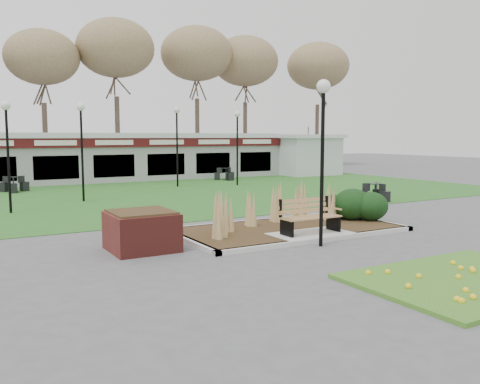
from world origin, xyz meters
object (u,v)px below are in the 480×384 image
food_pavilion (107,157)px  bistro_set_c (375,195)px  bistro_set_b (14,187)px  lamp_post_mid_right (177,129)px  patio_umbrella (308,154)px  lamp_post_mid_left (7,132)px  lamp_post_near_left (323,126)px  lamp_post_far_left (81,130)px  service_hut (307,154)px  bistro_set_d (226,176)px  park_bench (309,216)px  lamp_post_far_right (237,131)px  brick_planter (142,230)px

food_pavilion → bistro_set_c: (7.14, -14.96, -1.22)m
food_pavilion → bistro_set_b: 6.89m
lamp_post_mid_right → patio_umbrella: size_ratio=1.88×
lamp_post_mid_right → patio_umbrella: (11.27, 3.32, -1.67)m
lamp_post_mid_left → bistro_set_c: 14.40m
lamp_post_mid_right → lamp_post_near_left: bearing=-100.0°
lamp_post_far_left → lamp_post_near_left: bearing=-75.2°
service_hut → bistro_set_d: bearing=-171.9°
park_bench → lamp_post_near_left: 2.63m
park_bench → food_pavilion: size_ratio=0.07×
food_pavilion → lamp_post_far_right: size_ratio=6.03×
bistro_set_b → lamp_post_mid_right: bearing=-10.6°
service_hut → lamp_post_mid_left: (-19.99, -9.11, 1.41)m
patio_umbrella → food_pavilion: bearing=171.8°
brick_planter → lamp_post_mid_right: (6.71, 13.68, 2.63)m
brick_planter → lamp_post_far_right: (9.86, 12.74, 2.50)m
brick_planter → lamp_post_near_left: lamp_post_near_left is taller
lamp_post_far_left → food_pavilion: bearing=68.9°
park_bench → lamp_post_far_left: 11.43m
bistro_set_b → lamp_post_far_right: bearing=-12.4°
food_pavilion → patio_umbrella: 13.72m
lamp_post_far_right → lamp_post_mid_left: bearing=-157.9°
bistro_set_d → lamp_post_mid_left: bearing=-148.0°
food_pavilion → lamp_post_mid_left: 12.91m
park_bench → lamp_post_mid_right: size_ratio=0.40×
lamp_post_mid_left → bistro_set_d: lamp_post_mid_left is taller
park_bench → bistro_set_d: 17.97m
brick_planter → lamp_post_far_right: 16.30m
park_bench → lamp_post_near_left: size_ratio=0.42×
service_hut → bistro_set_c: 14.52m
lamp_post_mid_right → lamp_post_far_right: 3.29m
bistro_set_c → bistro_set_d: bearing=93.0°
bistro_set_b → lamp_post_mid_left: bearing=-96.8°
bistro_set_d → patio_umbrella: patio_umbrella is taller
service_hut → bistro_set_c: (-6.36, -13.00, -1.19)m
brick_planter → service_hut: 24.71m
food_pavilion → lamp_post_near_left: 20.82m
service_hut → bistro_set_b: size_ratio=3.19×
park_bench → lamp_post_far_right: bearing=67.9°
lamp_post_far_right → service_hut: bearing=27.9°
lamp_post_near_left → lamp_post_far_right: 15.68m
food_pavilion → lamp_post_mid_right: 5.99m
lamp_post_near_left → bistro_set_c: bearing=37.5°
patio_umbrella → service_hut: bearing=180.0°
lamp_post_mid_right → bistro_set_b: (-7.93, 1.48, -2.84)m
lamp_post_near_left → park_bench: bearing=68.1°
lamp_post_near_left → patio_umbrella: (14.00, 18.80, -1.52)m
lamp_post_mid_left → lamp_post_mid_right: lamp_post_mid_right is taller
lamp_post_near_left → bistro_set_d: size_ratio=2.91×
lamp_post_mid_right → lamp_post_far_right: bearing=-16.7°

